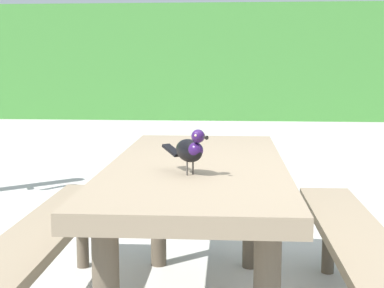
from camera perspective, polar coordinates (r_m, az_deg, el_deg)
hedge_wall at (r=12.41m, az=5.47°, el=8.11°), size 28.00×1.95×2.33m
picnic_table_foreground at (r=2.57m, az=0.56°, el=-5.83°), size 1.70×1.81×0.74m
bird_grackle at (r=2.22m, az=-0.15°, el=-0.51°), size 0.20×0.24×0.18m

